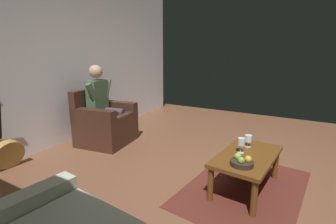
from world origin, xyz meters
The scene contains 10 objects.
ground_plane centered at (0.00, 0.00, 0.00)m, with size 6.92×6.92×0.00m, color brown.
wall_back centered at (0.00, -2.92, 1.39)m, with size 6.06×0.06×2.78m, color silver.
rug centered at (0.13, 0.09, 0.00)m, with size 1.67×1.13×0.01m, color #56241C.
armchair centered at (-0.18, -2.30, 0.33)m, with size 0.92×0.86×0.90m.
person_seated centered at (-0.18, -2.29, 0.69)m, with size 0.63×0.61×1.29m.
coffee_table centered at (0.13, 0.09, 0.34)m, with size 1.01×0.62×0.41m.
guitar centered at (1.17, -2.71, 0.23)m, with size 0.39×0.30×0.99m.
wine_glass_near centered at (-0.11, 0.04, 0.50)m, with size 0.08×0.08×0.14m.
wine_glass_far centered at (0.11, 0.01, 0.52)m, with size 0.08×0.08×0.17m.
fruit_bowl centered at (0.42, 0.10, 0.44)m, with size 0.22×0.22×0.11m.
Camera 1 is at (2.68, 0.57, 1.47)m, focal length 26.11 mm.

